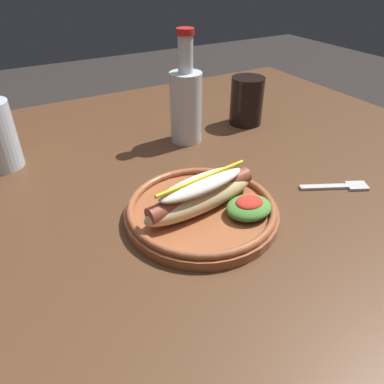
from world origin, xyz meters
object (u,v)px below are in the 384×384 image
Objects in this scene: glass_bottle at (186,102)px; soda_cup at (247,101)px; fork at (339,186)px; hot_dog_plate at (204,206)px.

soda_cup is at bearing 4.24° from glass_bottle.
fork is 1.06× the size of soda_cup.
soda_cup is (0.28, 0.27, 0.03)m from hot_dog_plate.
hot_dog_plate is 2.06× the size of fork.
glass_bottle reaches higher than hot_dog_plate.
fork is at bearing -65.24° from glass_bottle.
glass_bottle reaches higher than soda_cup.
glass_bottle is at bearing -175.76° from soda_cup.
hot_dog_plate reaches higher than fork.
soda_cup reaches higher than fork.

